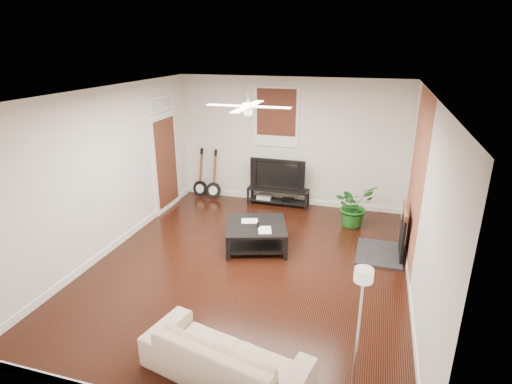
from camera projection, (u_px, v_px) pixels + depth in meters
room at (249, 185)px, 6.32m from camera, size 5.01×6.01×2.81m
brick_accent at (416, 180)px, 6.56m from camera, size 0.02×2.20×2.80m
fireplace at (391, 231)px, 6.96m from camera, size 0.80×1.10×0.92m
window_back at (276, 117)px, 8.89m from camera, size 1.00×0.06×1.30m
door_left at (165, 153)px, 8.74m from camera, size 0.08×1.00×2.50m
tv_stand at (278, 197)px, 9.29m from camera, size 1.37×0.36×0.38m
tv at (279, 173)px, 9.12m from camera, size 1.23×0.16×0.71m
coffee_table at (256, 235)px, 7.36m from camera, size 1.31×1.31×0.44m
sofa at (225, 356)px, 4.46m from camera, size 1.98×1.13×0.54m
floor_lamp at (357, 336)px, 4.02m from camera, size 0.30×0.30×1.52m
potted_plant at (354, 205)px, 8.14m from camera, size 1.02×1.03×0.86m
guitar_left at (200, 173)px, 9.63m from camera, size 0.39×0.30×1.17m
guitar_right at (213, 175)px, 9.51m from camera, size 0.36×0.26×1.17m
ceiling_fan at (248, 106)px, 5.91m from camera, size 1.24×1.24×0.32m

